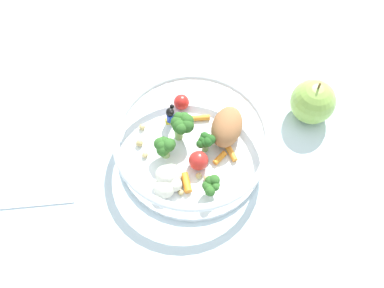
{
  "coord_description": "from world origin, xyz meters",
  "views": [
    {
      "loc": [
        -0.35,
        0.14,
        0.67
      ],
      "look_at": [
        -0.02,
        -0.01,
        0.03
      ],
      "focal_mm": 42.21,
      "sensor_mm": 36.0,
      "label": 1
    }
  ],
  "objects": [
    {
      "name": "ground_plane",
      "position": [
        0.0,
        0.0,
        0.0
      ],
      "size": [
        2.4,
        2.4,
        0.0
      ],
      "primitive_type": "plane",
      "color": "silver"
    },
    {
      "name": "folded_napkin",
      "position": [
        0.07,
        0.24,
        0.0
      ],
      "size": [
        0.18,
        0.18,
        0.01
      ],
      "primitive_type": "cube",
      "rotation": [
        0.0,
        0.0,
        -0.32
      ],
      "color": "white",
      "rests_on": "ground_plane"
    },
    {
      "name": "loose_apple",
      "position": [
        -0.03,
        -0.23,
        0.04
      ],
      "size": [
        0.08,
        0.08,
        0.09
      ],
      "color": "#8CB74C",
      "rests_on": "ground_plane"
    },
    {
      "name": "food_container",
      "position": [
        -0.02,
        -0.01,
        0.03
      ],
      "size": [
        0.25,
        0.25,
        0.06
      ],
      "color": "white",
      "rests_on": "ground_plane"
    }
  ]
}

